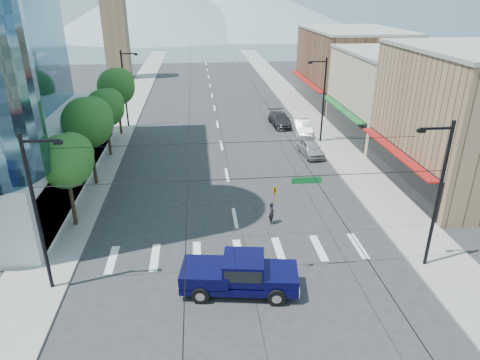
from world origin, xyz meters
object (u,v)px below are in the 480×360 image
at_px(pedestrian, 272,213).
at_px(parked_car_far, 280,119).
at_px(parked_car_mid, 301,127).
at_px(pickup_truck, 239,273).
at_px(parked_car_near, 311,148).

relative_size(pedestrian, parked_car_far, 0.31).
bearing_deg(parked_car_mid, parked_car_far, 118.03).
bearing_deg(parked_car_far, pickup_truck, -108.19).
relative_size(parked_car_near, parked_car_far, 0.84).
bearing_deg(pickup_truck, parked_car_mid, 78.44).
distance_m(pickup_truck, parked_car_far, 31.94).
bearing_deg(parked_car_far, pedestrian, -105.61).
bearing_deg(pedestrian, parked_car_mid, -21.30).
bearing_deg(parked_car_mid, parked_car_near, -94.56).
xyz_separation_m(pedestrian, parked_car_far, (5.10, 23.69, -0.05)).
distance_m(pedestrian, parked_car_mid, 21.28).
bearing_deg(pickup_truck, parked_car_far, 83.66).
bearing_deg(parked_car_far, parked_car_near, -87.49).
bearing_deg(parked_car_near, pedestrian, -120.19).
height_order(parked_car_mid, parked_car_far, parked_car_mid).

